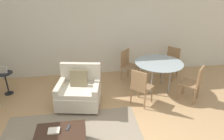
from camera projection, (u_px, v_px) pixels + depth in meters
The scene contains 12 objects.
wall_back at pixel (95, 30), 5.81m from camera, with size 12.00×0.06×2.75m.
area_rug at pixel (72, 134), 3.84m from camera, with size 2.67×1.43×0.01m.
armchair at pixel (79, 91), 4.64m from camera, with size 1.09×1.00×0.92m.
book_stack at pixel (54, 131), 3.35m from camera, with size 0.20×0.16×0.03m.
tv_remote_primary at pixel (68, 128), 3.43m from camera, with size 0.09×0.15×0.01m.
side_table at pixel (6, 79), 5.03m from camera, with size 0.39×0.39×0.59m.
picture_frame at pixel (3, 70), 4.92m from camera, with size 0.17×0.07×0.17m.
dining_table at pixel (159, 65), 5.15m from camera, with size 1.23×1.23×0.77m.
dining_chair_near_left at pixel (140, 85), 4.54m from camera, with size 0.59×0.59×0.90m.
dining_chair_near_right at pixel (195, 81), 4.72m from camera, with size 0.59×0.59×0.90m.
dining_chair_far_left at pixel (128, 63), 5.73m from camera, with size 0.59×0.59×0.90m.
dining_chair_far_right at pixel (171, 61), 5.91m from camera, with size 0.59×0.59×0.90m.
Camera 1 is at (-0.35, -2.17, 2.73)m, focal length 32.00 mm.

